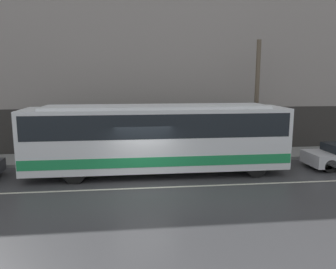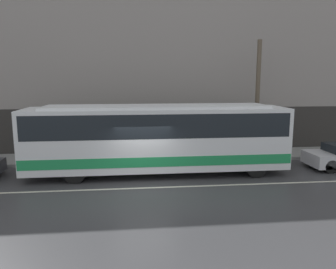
{
  "view_description": "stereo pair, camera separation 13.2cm",
  "coord_description": "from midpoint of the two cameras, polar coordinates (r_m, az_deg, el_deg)",
  "views": [
    {
      "loc": [
        -0.56,
        -13.25,
        4.55
      ],
      "look_at": [
        1.23,
        2.09,
        1.92
      ],
      "focal_mm": 35.0,
      "sensor_mm": 36.0,
      "label": 1
    },
    {
      "loc": [
        -0.42,
        -13.26,
        4.55
      ],
      "look_at": [
        1.23,
        2.09,
        1.92
      ],
      "focal_mm": 35.0,
      "sensor_mm": 36.0,
      "label": 2
    }
  ],
  "objects": [
    {
      "name": "pedestrian_waiting",
      "position": [
        19.51,
        -0.44,
        -0.95
      ],
      "size": [
        0.36,
        0.36,
        1.71
      ],
      "color": "navy",
      "rests_on": "sidewalk"
    },
    {
      "name": "ground_plane",
      "position": [
        14.02,
        -4.33,
        -9.29
      ],
      "size": [
        60.0,
        60.0,
        0.0
      ],
      "primitive_type": "plane",
      "color": "#38383A"
    },
    {
      "name": "transit_bus",
      "position": [
        15.63,
        -2.08,
        -0.2
      ],
      "size": [
        12.3,
        2.55,
        3.32
      ],
      "color": "white",
      "rests_on": "ground_plane"
    },
    {
      "name": "lane_stripe",
      "position": [
        14.02,
        -4.33,
        -9.28
      ],
      "size": [
        54.0,
        0.14,
        0.01
      ],
      "color": "beige",
      "rests_on": "ground_plane"
    },
    {
      "name": "sidewalk",
      "position": [
        19.11,
        -5.0,
        -3.9
      ],
      "size": [
        60.0,
        2.64,
        0.15
      ],
      "color": "gray",
      "rests_on": "ground_plane"
    },
    {
      "name": "utility_pole_near",
      "position": [
        19.41,
        14.98,
        6.02
      ],
      "size": [
        0.25,
        0.25,
        6.54
      ],
      "color": "brown",
      "rests_on": "sidewalk"
    },
    {
      "name": "building_facade",
      "position": [
        20.16,
        -5.41,
        15.69
      ],
      "size": [
        60.0,
        0.35,
        13.79
      ],
      "color": "gray",
      "rests_on": "ground_plane"
    }
  ]
}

